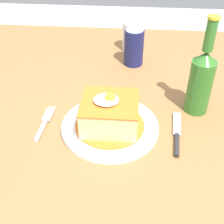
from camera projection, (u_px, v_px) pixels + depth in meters
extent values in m
cube|color=olive|center=(134.00, 101.00, 0.92)|extent=(1.34, 1.01, 0.04)
cylinder|color=olive|center=(15.00, 106.00, 1.52)|extent=(0.07, 0.07, 0.70)
cylinder|color=white|center=(111.00, 128.00, 0.78)|extent=(0.25, 0.25, 0.01)
torus|color=white|center=(111.00, 125.00, 0.78)|extent=(0.25, 0.25, 0.01)
cylinder|color=#C66B23|center=(111.00, 125.00, 0.78)|extent=(0.18, 0.18, 0.01)
cube|color=#E5C684|center=(111.00, 114.00, 0.76)|extent=(0.14, 0.13, 0.07)
cube|color=#C66B23|center=(111.00, 102.00, 0.74)|extent=(0.14, 0.13, 0.00)
ellipsoid|color=white|center=(108.00, 100.00, 0.73)|extent=(0.06, 0.06, 0.01)
sphere|color=yellow|center=(111.00, 98.00, 0.73)|extent=(0.03, 0.03, 0.03)
cylinder|color=silver|center=(42.00, 131.00, 0.77)|extent=(0.02, 0.08, 0.01)
cube|color=silver|center=(49.00, 115.00, 0.82)|extent=(0.02, 0.05, 0.00)
cylinder|color=silver|center=(55.00, 110.00, 0.84)|extent=(0.00, 0.03, 0.00)
cylinder|color=silver|center=(52.00, 109.00, 0.84)|extent=(0.00, 0.03, 0.00)
cylinder|color=silver|center=(49.00, 109.00, 0.84)|extent=(0.00, 0.03, 0.00)
cylinder|color=#262628|center=(178.00, 145.00, 0.73)|extent=(0.02, 0.08, 0.01)
cube|color=silver|center=(178.00, 123.00, 0.80)|extent=(0.03, 0.09, 0.00)
cylinder|color=#191E51|center=(135.00, 47.00, 1.03)|extent=(0.07, 0.07, 0.12)
cylinder|color=silver|center=(136.00, 30.00, 0.99)|extent=(0.06, 0.06, 0.00)
cylinder|color=#2D6B23|center=(201.00, 87.00, 0.81)|extent=(0.06, 0.06, 0.15)
cone|color=#2D6B23|center=(207.00, 57.00, 0.76)|extent=(0.06, 0.06, 0.03)
cylinder|color=#2D6B23|center=(212.00, 35.00, 0.72)|extent=(0.03, 0.03, 0.08)
cylinder|color=gold|center=(216.00, 17.00, 0.69)|extent=(0.03, 0.03, 0.01)
cylinder|color=silver|center=(132.00, 43.00, 1.13)|extent=(0.06, 0.06, 0.06)
cylinder|color=silver|center=(133.00, 37.00, 1.12)|extent=(0.07, 0.07, 0.10)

